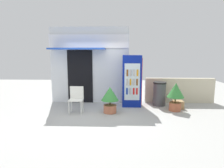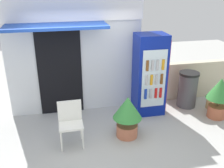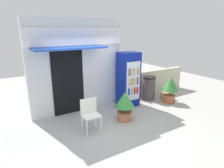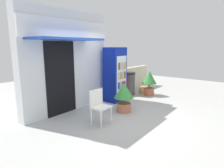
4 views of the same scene
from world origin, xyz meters
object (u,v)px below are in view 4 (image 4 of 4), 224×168
Objects in this scene: potted_plant_near_shop at (124,95)px; potted_plant_curbside at (149,80)px; drink_cooler at (115,75)px; cardboard_box at (144,90)px; plastic_chair at (99,104)px; trash_bin at (129,84)px.

potted_plant_curbside reaches higher than potted_plant_near_shop.
drink_cooler is 5.49× the size of cardboard_box.
drink_cooler is 1.30m from potted_plant_near_shop.
drink_cooler reaches higher than potted_plant_near_shop.
potted_plant_curbside is (3.47, 0.32, 0.08)m from plastic_chair.
potted_plant_near_shop reaches higher than plastic_chair.
drink_cooler is 1.93m from cardboard_box.
plastic_chair is 3.21m from trash_bin.
drink_cooler is at bearing 158.02° from potted_plant_curbside.
drink_cooler is 2.11× the size of trash_bin.
drink_cooler is at bearing 170.28° from cardboard_box.
cardboard_box is (1.71, -0.29, -0.84)m from drink_cooler.
potted_plant_curbside is 0.60m from cardboard_box.
cardboard_box is (3.67, 0.64, -0.39)m from plastic_chair.
trash_bin is at bearing 28.37° from potted_plant_near_shop.
trash_bin is (1.09, 0.09, -0.51)m from drink_cooler.
plastic_chair is at bearing -161.45° from trash_bin.
potted_plant_curbside is 2.81× the size of cardboard_box.
plastic_chair reaches higher than cardboard_box.
trash_bin reaches higher than cardboard_box.
potted_plant_curbside is (2.31, 0.32, 0.07)m from potted_plant_near_shop.
drink_cooler reaches higher than cardboard_box.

